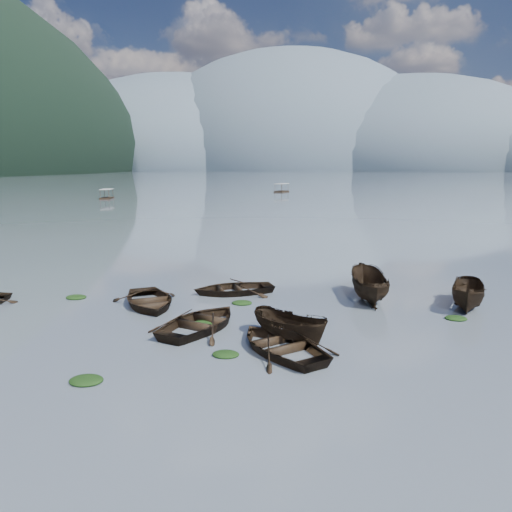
# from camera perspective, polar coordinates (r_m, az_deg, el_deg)

# --- Properties ---
(ground_plane) EXTENTS (2400.00, 2400.00, 0.00)m
(ground_plane) POSITION_cam_1_polar(r_m,az_deg,el_deg) (18.11, -5.31, -13.02)
(ground_plane) COLOR slate
(haze_mtn_a) EXTENTS (520.00, 520.00, 280.00)m
(haze_mtn_a) POSITION_cam_1_polar(r_m,az_deg,el_deg) (953.46, -8.37, 9.70)
(haze_mtn_a) COLOR #475666
(haze_mtn_a) RESTS_ON ground
(haze_mtn_b) EXTENTS (520.00, 520.00, 340.00)m
(haze_mtn_b) POSITION_cam_1_polar(r_m,az_deg,el_deg) (918.44, 3.88, 9.77)
(haze_mtn_b) COLOR #475666
(haze_mtn_b) RESTS_ON ground
(haze_mtn_c) EXTENTS (520.00, 520.00, 260.00)m
(haze_mtn_c) POSITION_cam_1_polar(r_m,az_deg,el_deg) (926.28, 16.49, 9.38)
(haze_mtn_c) COLOR #475666
(haze_mtn_c) RESTS_ON ground
(haze_mtn_d) EXTENTS (520.00, 520.00, 220.00)m
(haze_mtn_d) POSITION_cam_1_polar(r_m,az_deg,el_deg) (969.22, 27.19, 8.70)
(haze_mtn_d) COLOR #475666
(haze_mtn_d) RESTS_ON ground
(rowboat_1) EXTENTS (5.01, 5.80, 1.01)m
(rowboat_1) POSITION_cam_1_polar(r_m,az_deg,el_deg) (22.59, -6.24, -8.25)
(rowboat_1) COLOR black
(rowboat_1) RESTS_ON ground
(rowboat_2) EXTENTS (3.90, 3.40, 1.47)m
(rowboat_2) POSITION_cam_1_polar(r_m,az_deg,el_deg) (21.12, 3.90, -9.55)
(rowboat_2) COLOR black
(rowboat_2) RESTS_ON ground
(rowboat_3) EXTENTS (5.60, 5.76, 0.97)m
(rowboat_3) POSITION_cam_1_polar(r_m,az_deg,el_deg) (19.87, 2.90, -10.83)
(rowboat_3) COLOR black
(rowboat_3) RESTS_ON ground
(rowboat_5) EXTENTS (2.72, 4.53, 1.64)m
(rowboat_5) POSITION_cam_1_polar(r_m,az_deg,el_deg) (27.81, 23.03, -5.48)
(rowboat_5) COLOR black
(rowboat_5) RESTS_ON ground
(rowboat_6) EXTENTS (5.39, 5.93, 1.01)m
(rowboat_6) POSITION_cam_1_polar(r_m,az_deg,el_deg) (26.52, -12.11, -5.62)
(rowboat_6) COLOR black
(rowboat_6) RESTS_ON ground
(rowboat_7) EXTENTS (5.51, 4.83, 0.95)m
(rowboat_7) POSITION_cam_1_polar(r_m,az_deg,el_deg) (28.54, -2.58, -4.26)
(rowboat_7) COLOR black
(rowboat_7) RESTS_ON ground
(rowboat_8) EXTENTS (2.19, 4.91, 1.85)m
(rowboat_8) POSITION_cam_1_polar(r_m,az_deg,el_deg) (27.73, 12.68, -4.94)
(rowboat_8) COLOR black
(rowboat_8) RESTS_ON ground
(weed_clump_0) EXTENTS (1.16, 0.95, 0.25)m
(weed_clump_0) POSITION_cam_1_polar(r_m,az_deg,el_deg) (18.16, -18.82, -13.49)
(weed_clump_0) COLOR black
(weed_clump_0) RESTS_ON ground
(weed_clump_1) EXTENTS (0.93, 0.74, 0.20)m
(weed_clump_1) POSITION_cam_1_polar(r_m,az_deg,el_deg) (23.18, -6.14, -7.77)
(weed_clump_1) COLOR black
(weed_clump_1) RESTS_ON ground
(weed_clump_2) EXTENTS (1.04, 0.84, 0.23)m
(weed_clump_2) POSITION_cam_1_polar(r_m,az_deg,el_deg) (19.47, -3.48, -11.29)
(weed_clump_2) COLOR black
(weed_clump_2) RESTS_ON ground
(weed_clump_3) EXTENTS (1.01, 0.85, 0.22)m
(weed_clump_3) POSITION_cam_1_polar(r_m,az_deg,el_deg) (22.01, 4.59, -8.72)
(weed_clump_3) COLOR black
(weed_clump_3) RESTS_ON ground
(weed_clump_5) EXTENTS (1.13, 0.92, 0.24)m
(weed_clump_5) POSITION_cam_1_polar(r_m,az_deg,el_deg) (29.14, -19.86, -4.57)
(weed_clump_5) COLOR black
(weed_clump_5) RESTS_ON ground
(weed_clump_6) EXTENTS (1.07, 0.89, 0.22)m
(weed_clump_6) POSITION_cam_1_polar(r_m,az_deg,el_deg) (26.36, -1.61, -5.48)
(weed_clump_6) COLOR black
(weed_clump_6) RESTS_ON ground
(weed_clump_7) EXTENTS (1.03, 0.82, 0.22)m
(weed_clump_7) POSITION_cam_1_polar(r_m,az_deg,el_deg) (25.57, 21.87, -6.74)
(weed_clump_7) COLOR black
(weed_clump_7) RESTS_ON ground
(pontoon_left) EXTENTS (3.42, 5.81, 2.09)m
(pontoon_left) POSITION_cam_1_polar(r_m,az_deg,el_deg) (115.53, -16.67, 6.27)
(pontoon_left) COLOR black
(pontoon_left) RESTS_ON ground
(pontoon_centre) EXTENTS (3.97, 6.38, 2.27)m
(pontoon_centre) POSITION_cam_1_polar(r_m,az_deg,el_deg) (140.34, 2.94, 7.31)
(pontoon_centre) COLOR black
(pontoon_centre) RESTS_ON ground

